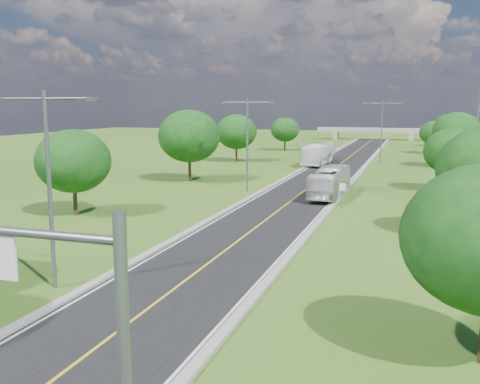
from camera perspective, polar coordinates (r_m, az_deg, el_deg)
name	(u,v)px	position (r m, az deg, el deg)	size (l,w,h in m)	color
ground	(324,176)	(71.58, 8.99, 1.67)	(260.00, 260.00, 0.00)	#345618
road	(331,171)	(77.46, 9.71, 2.25)	(8.00, 150.00, 0.06)	black
curb_left	(302,169)	(78.18, 6.63, 2.44)	(0.50, 150.00, 0.22)	gray
curb_right	(362,171)	(76.94, 12.84, 2.16)	(0.50, 150.00, 0.22)	gray
signal_mast	(37,310)	(12.63, -20.86, -11.65)	(8.54, 0.33, 7.20)	slate
speed_limit_sign	(342,191)	(49.04, 10.85, 0.06)	(0.55, 0.09, 2.40)	slate
overpass	(373,131)	(150.65, 13.99, 6.35)	(30.00, 3.00, 3.20)	gray
streetlight_near_left	(49,173)	(28.24, -19.74, 1.91)	(5.90, 0.25, 10.00)	slate
streetlight_mid_left	(247,137)	(57.82, 0.78, 5.93)	(5.90, 0.25, 10.00)	slate
streetlight_far_right	(382,127)	(88.29, 14.87, 6.76)	(5.90, 0.25, 10.00)	slate
tree_lb	(73,161)	(47.08, -17.36, 3.17)	(6.30, 6.30, 7.33)	black
tree_lc	(189,136)	(65.68, -5.44, 5.96)	(7.56, 7.56, 8.79)	black
tree_ld	(236,132)	(88.81, -0.38, 6.44)	(6.72, 6.72, 7.82)	black
tree_le	(285,130)	(111.22, 4.82, 6.65)	(5.88, 5.88, 6.84)	black
tree_rc	(451,151)	(62.37, 21.62, 4.04)	(5.88, 5.88, 6.84)	black
tree_rd	(457,133)	(86.35, 22.11, 5.90)	(7.14, 7.14, 8.30)	black
tree_re	(434,133)	(110.24, 19.98, 5.95)	(5.46, 5.46, 6.35)	black
tree_rf	(448,126)	(130.32, 21.31, 6.57)	(6.30, 6.30, 7.33)	black
bus_outbound	(330,182)	(55.12, 9.59, 1.05)	(2.51, 10.71, 2.98)	silver
bus_inbound	(318,154)	(85.05, 8.36, 4.06)	(2.83, 12.11, 3.37)	white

